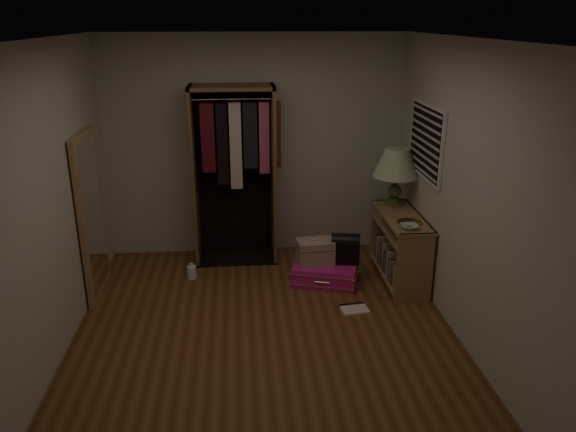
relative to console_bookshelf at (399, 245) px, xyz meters
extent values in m
plane|color=brown|center=(-1.53, -1.05, -0.39)|extent=(4.00, 4.00, 0.00)
cube|color=beige|center=(-1.53, 0.95, 0.91)|extent=(3.50, 0.02, 2.60)
cube|color=beige|center=(-1.53, -3.05, 0.91)|extent=(3.50, 0.02, 2.60)
cube|color=beige|center=(0.22, -1.05, 0.91)|extent=(0.02, 4.00, 2.60)
cube|color=beige|center=(-3.28, -1.05, 0.91)|extent=(0.02, 4.00, 2.60)
cube|color=silver|center=(-1.53, -1.05, 2.21)|extent=(3.50, 4.00, 0.01)
cube|color=white|center=(0.20, -0.05, 1.16)|extent=(0.03, 0.96, 0.76)
cube|color=black|center=(0.19, -0.05, 1.16)|extent=(0.03, 0.90, 0.70)
cube|color=silver|center=(0.18, -0.05, 0.85)|extent=(0.01, 0.88, 0.02)
cube|color=silver|center=(0.18, -0.05, 0.93)|extent=(0.01, 0.88, 0.02)
cube|color=silver|center=(0.18, -0.05, 1.00)|extent=(0.01, 0.88, 0.02)
cube|color=silver|center=(0.18, -0.05, 1.08)|extent=(0.01, 0.88, 0.02)
cube|color=silver|center=(0.18, -0.05, 1.16)|extent=(0.01, 0.88, 0.02)
cube|color=silver|center=(0.18, -0.05, 1.24)|extent=(0.01, 0.88, 0.02)
cube|color=silver|center=(0.18, -0.05, 1.31)|extent=(0.01, 0.88, 0.02)
cube|color=silver|center=(0.18, -0.05, 1.39)|extent=(0.01, 0.88, 0.02)
cube|color=silver|center=(0.18, -0.05, 1.47)|extent=(0.01, 0.88, 0.02)
cube|color=olive|center=(0.01, -0.58, -0.02)|extent=(0.40, 0.03, 0.75)
cube|color=olive|center=(0.01, 0.49, -0.02)|extent=(0.40, 0.03, 0.75)
cube|color=olive|center=(0.01, -0.05, -0.33)|extent=(0.40, 1.04, 0.03)
cube|color=olive|center=(0.01, -0.05, 0.18)|extent=(0.40, 1.04, 0.03)
cube|color=olive|center=(0.01, -0.05, 0.34)|extent=(0.42, 1.12, 0.03)
cube|color=brown|center=(0.20, -0.05, -0.02)|extent=(0.02, 1.10, 0.75)
cube|color=olive|center=(0.00, 0.28, 0.25)|extent=(0.36, 0.38, 0.13)
cube|color=gray|center=(-0.06, -0.52, -0.17)|extent=(0.21, 0.03, 0.28)
cube|color=#4C3833|center=(-0.08, -0.48, -0.16)|extent=(0.18, 0.04, 0.31)
cube|color=#B7AD99|center=(-0.08, -0.43, -0.20)|extent=(0.18, 0.04, 0.24)
cube|color=brown|center=(-0.07, -0.38, -0.20)|extent=(0.19, 0.05, 0.24)
cube|color=#3F4C59|center=(-0.06, -0.32, -0.20)|extent=(0.22, 0.04, 0.24)
cube|color=gray|center=(-0.07, -0.28, -0.20)|extent=(0.19, 0.04, 0.24)
cube|color=#59594C|center=(-0.08, -0.22, -0.18)|extent=(0.17, 0.05, 0.26)
cube|color=#B2724C|center=(-0.07, -0.18, -0.19)|extent=(0.19, 0.03, 0.26)
cube|color=beige|center=(-0.08, -0.14, -0.17)|extent=(0.16, 0.05, 0.29)
cube|color=#332D38|center=(-0.07, -0.09, -0.19)|extent=(0.20, 0.03, 0.25)
cube|color=gray|center=(-0.09, -0.05, -0.20)|extent=(0.15, 0.03, 0.23)
cube|color=#4C3833|center=(-0.08, 0.00, -0.20)|extent=(0.16, 0.04, 0.24)
cube|color=#B7AD99|center=(-0.08, 0.05, -0.16)|extent=(0.18, 0.04, 0.31)
cube|color=brown|center=(-0.08, 0.10, -0.16)|extent=(0.17, 0.03, 0.31)
cube|color=#3F4C59|center=(-0.07, 0.13, -0.17)|extent=(0.19, 0.03, 0.29)
cube|color=gray|center=(-0.08, 0.18, -0.17)|extent=(0.16, 0.03, 0.29)
cube|color=#59594C|center=(-0.07, 0.22, -0.17)|extent=(0.20, 0.03, 0.28)
cube|color=#B2724C|center=(-0.07, 0.27, -0.19)|extent=(0.18, 0.04, 0.26)
cube|color=beige|center=(-0.07, 0.32, -0.17)|extent=(0.19, 0.04, 0.29)
cube|color=#332D38|center=(-0.06, 0.36, -0.17)|extent=(0.22, 0.03, 0.29)
cube|color=gray|center=(-0.06, 0.40, -0.18)|extent=(0.21, 0.04, 0.26)
cube|color=brown|center=(-2.24, 0.69, 0.63)|extent=(0.04, 0.50, 2.05)
cube|color=brown|center=(-1.33, 0.69, 0.63)|extent=(0.04, 0.50, 2.05)
cube|color=brown|center=(-1.78, 0.69, 1.64)|extent=(0.95, 0.50, 0.04)
cube|color=black|center=(-1.78, 0.93, 0.63)|extent=(0.95, 0.02, 2.05)
cube|color=black|center=(-1.78, 0.69, -0.38)|extent=(0.95, 0.50, 0.02)
cylinder|color=white|center=(-1.78, 0.69, 1.51)|extent=(0.87, 0.02, 0.02)
cube|color=#590F19|center=(-2.06, 0.67, 1.09)|extent=(0.15, 0.13, 0.77)
cube|color=black|center=(-1.91, 0.67, 1.02)|extent=(0.12, 0.10, 0.93)
cube|color=beige|center=(-1.76, 0.67, 0.99)|extent=(0.13, 0.12, 0.98)
cube|color=black|center=(-1.59, 0.67, 1.11)|extent=(0.16, 0.11, 0.74)
cube|color=#BF4C72|center=(-1.44, 0.67, 1.08)|extent=(0.11, 0.15, 0.80)
cube|color=maroon|center=(-1.30, 0.67, 1.11)|extent=(0.11, 0.11, 0.74)
cube|color=#AC7F53|center=(-3.24, -0.05, 0.46)|extent=(0.05, 0.80, 1.70)
cube|color=white|center=(-3.21, -0.05, 0.46)|extent=(0.01, 0.68, 1.58)
cube|color=#DB1A88|center=(-0.82, -0.04, -0.28)|extent=(0.79, 0.66, 0.21)
cube|color=white|center=(-0.82, -0.04, -0.34)|extent=(0.82, 0.68, 0.01)
cube|color=white|center=(-0.82, -0.04, -0.23)|extent=(0.82, 0.68, 0.01)
cylinder|color=white|center=(-0.89, -0.28, -0.28)|extent=(0.15, 0.06, 0.02)
cube|color=tan|center=(-0.93, -0.01, -0.05)|extent=(0.41, 0.30, 0.26)
cube|color=brown|center=(-0.93, -0.01, 0.01)|extent=(0.41, 0.30, 0.01)
cylinder|color=white|center=(-0.93, -0.01, 0.10)|extent=(0.11, 0.03, 0.02)
cube|color=black|center=(-0.60, -0.01, -0.06)|extent=(0.34, 0.25, 0.23)
cylinder|color=black|center=(-0.60, -0.01, 0.06)|extent=(0.34, 0.25, 0.20)
cylinder|color=#3B4E26|center=(0.01, 0.32, 0.38)|extent=(0.29, 0.29, 0.04)
cylinder|color=#3B4E26|center=(0.01, 0.32, 0.42)|extent=(0.17, 0.17, 0.05)
sphere|color=#3B4E26|center=(0.01, 0.32, 0.52)|extent=(0.21, 0.21, 0.16)
cylinder|color=#3B4E26|center=(0.01, 0.32, 0.64)|extent=(0.07, 0.07, 0.09)
cone|color=beige|center=(0.01, 0.32, 0.85)|extent=(0.68, 0.68, 0.31)
cone|color=beige|center=(0.01, 0.32, 0.85)|extent=(0.61, 0.61, 0.30)
cylinder|color=#B49845|center=(0.01, -0.28, 0.37)|extent=(0.26, 0.26, 0.01)
imported|color=#AACCB0|center=(-0.04, -0.45, 0.38)|extent=(0.19, 0.19, 0.04)
cylinder|color=white|center=(-2.29, 0.17, -0.32)|extent=(0.13, 0.13, 0.15)
cylinder|color=white|center=(-2.29, 0.17, -0.23)|extent=(0.06, 0.06, 0.03)
cube|color=#F6EACF|center=(-0.63, -0.70, -0.38)|extent=(0.29, 0.24, 0.02)
cube|color=black|center=(-0.64, -0.62, -0.38)|extent=(0.27, 0.07, 0.02)
camera|label=1|loc=(-1.73, -5.57, 2.37)|focal=35.00mm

